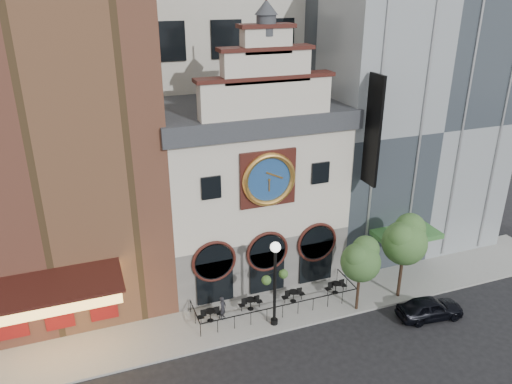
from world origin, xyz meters
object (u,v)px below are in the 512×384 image
at_px(bistro_0, 210,315).
at_px(bistro_1, 251,303).
at_px(bistro_3, 336,287).
at_px(car_right, 430,308).
at_px(pedestrian, 223,308).
at_px(bistro_2, 293,295).
at_px(tree_left, 361,259).
at_px(tree_right, 405,239).
at_px(lamppost, 275,275).

bearing_deg(bistro_0, bistro_1, 5.48).
bearing_deg(bistro_3, car_right, -44.70).
relative_size(bistro_0, pedestrian, 1.01).
height_order(bistro_0, car_right, car_right).
relative_size(bistro_1, bistro_2, 1.00).
xyz_separation_m(tree_left, tree_right, (3.39, 0.31, 0.60)).
relative_size(bistro_0, tree_right, 0.27).
bearing_deg(bistro_2, bistro_0, -178.99).
bearing_deg(tree_left, bistro_3, 102.59).
xyz_separation_m(bistro_0, pedestrian, (0.82, -0.01, 0.31)).
bearing_deg(lamppost, bistro_1, 101.66).
relative_size(bistro_0, bistro_1, 1.00).
distance_m(bistro_0, bistro_2, 5.69).
bearing_deg(bistro_1, pedestrian, -171.86).
bearing_deg(lamppost, tree_right, -13.69).
bearing_deg(bistro_0, tree_left, -12.21).
bearing_deg(lamppost, bistro_0, 142.69).
distance_m(bistro_1, tree_left, 7.59).
bearing_deg(bistro_2, tree_right, -14.46).
bearing_deg(tree_left, lamppost, 176.12).
bearing_deg(bistro_1, bistro_2, -3.19).
bearing_deg(tree_right, bistro_1, 168.81).
bearing_deg(bistro_1, bistro_3, -2.39).
relative_size(bistro_3, tree_right, 0.27).
bearing_deg(car_right, tree_right, 17.32).
height_order(bistro_1, bistro_3, same).
bearing_deg(pedestrian, car_right, -66.91).
distance_m(car_right, tree_right, 4.53).
distance_m(bistro_0, bistro_1, 2.77).
relative_size(lamppost, tree_left, 1.14).
bearing_deg(bistro_1, tree_right, -11.19).
relative_size(tree_left, tree_right, 0.86).
distance_m(tree_left, tree_right, 3.46).
bearing_deg(tree_left, bistro_2, 149.42).
height_order(bistro_3, car_right, car_right).
height_order(bistro_2, pedestrian, pedestrian).
bearing_deg(pedestrian, lamppost, -77.59).
height_order(bistro_3, tree_left, tree_left).
relative_size(bistro_2, car_right, 0.38).
bearing_deg(bistro_1, bistro_0, -174.52).
bearing_deg(tree_right, tree_left, -174.76).
height_order(car_right, lamppost, lamppost).
xyz_separation_m(bistro_2, bistro_3, (3.11, -0.09, 0.00)).
bearing_deg(bistro_0, bistro_2, 1.01).
xyz_separation_m(bistro_2, lamppost, (-2.06, -1.72, 3.06)).
xyz_separation_m(bistro_0, bistro_1, (2.76, 0.26, 0.00)).
xyz_separation_m(bistro_0, car_right, (13.14, -4.28, 0.10)).
relative_size(pedestrian, lamppost, 0.27).
bearing_deg(pedestrian, bistro_2, -46.49).
height_order(bistro_1, bistro_2, same).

